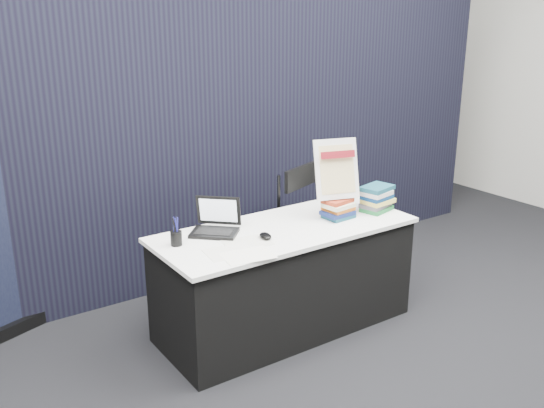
{
  "coord_description": "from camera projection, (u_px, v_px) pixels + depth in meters",
  "views": [
    {
      "loc": [
        -2.26,
        -2.58,
        2.17
      ],
      "look_at": [
        -0.11,
        0.55,
        0.94
      ],
      "focal_mm": 40.0,
      "sensor_mm": 36.0,
      "label": 1
    }
  ],
  "objects": [
    {
      "name": "info_sign",
      "position": [
        337.0,
        170.0,
        4.22
      ],
      "size": [
        0.34,
        0.21,
        0.43
      ],
      "rotation": [
        0.0,
        0.0,
        -0.3
      ],
      "color": "black",
      "rests_on": "book_stack_tall"
    },
    {
      "name": "drape_partition",
      "position": [
        208.0,
        137.0,
        4.79
      ],
      "size": [
        6.0,
        0.08,
        2.4
      ],
      "primitive_type": "cube",
      "color": "black",
      "rests_on": "floor"
    },
    {
      "name": "floor",
      "position": [
        334.0,
        361.0,
        3.91
      ],
      "size": [
        8.0,
        8.0,
        0.0
      ],
      "primitive_type": "plane",
      "color": "black",
      "rests_on": "ground"
    },
    {
      "name": "laptop",
      "position": [
        211.0,
        225.0,
        4.0
      ],
      "size": [
        0.36,
        0.41,
        0.23
      ],
      "rotation": [
        0.0,
        0.0,
        -0.76
      ],
      "color": "black",
      "rests_on": "display_table"
    },
    {
      "name": "brochure_right",
      "position": [
        247.0,
        242.0,
        3.84
      ],
      "size": [
        0.33,
        0.26,
        0.0
      ],
      "primitive_type": "cube",
      "rotation": [
        0.0,
        0.0,
        -0.19
      ],
      "color": "silver",
      "rests_on": "display_table"
    },
    {
      "name": "pen_cup",
      "position": [
        176.0,
        238.0,
        3.79
      ],
      "size": [
        0.08,
        0.08,
        0.09
      ],
      "primitive_type": "cylinder",
      "rotation": [
        0.0,
        0.0,
        0.1
      ],
      "color": "black",
      "rests_on": "display_table"
    },
    {
      "name": "wall_back",
      "position": [
        99.0,
        49.0,
        6.51
      ],
      "size": [
        8.0,
        0.02,
        3.5
      ],
      "primitive_type": "cube",
      "color": "beige",
      "rests_on": "floor"
    },
    {
      "name": "stacking_chair",
      "position": [
        314.0,
        226.0,
        4.72
      ],
      "size": [
        0.58,
        0.59,
        1.0
      ],
      "rotation": [
        0.0,
        0.0,
        0.36
      ],
      "color": "black",
      "rests_on": "floor"
    },
    {
      "name": "book_stack_tall",
      "position": [
        338.0,
        208.0,
        4.28
      ],
      "size": [
        0.21,
        0.17,
        0.14
      ],
      "rotation": [
        0.0,
        0.0,
        0.06
      ],
      "color": "#174B5A",
      "rests_on": "display_table"
    },
    {
      "name": "display_table",
      "position": [
        285.0,
        278.0,
        4.22
      ],
      "size": [
        1.8,
        0.75,
        0.75
      ],
      "color": "black",
      "rests_on": "floor"
    },
    {
      "name": "book_stack_short",
      "position": [
        376.0,
        199.0,
        4.42
      ],
      "size": [
        0.24,
        0.2,
        0.19
      ],
      "rotation": [
        0.0,
        0.0,
        0.15
      ],
      "color": "#1C6932",
      "rests_on": "display_table"
    },
    {
      "name": "brochure_mid",
      "position": [
        248.0,
        255.0,
        3.64
      ],
      "size": [
        0.34,
        0.26,
        0.0
      ],
      "primitive_type": "cube",
      "rotation": [
        0.0,
        0.0,
        -0.16
      ],
      "color": "white",
      "rests_on": "display_table"
    },
    {
      "name": "mouse",
      "position": [
        265.0,
        236.0,
        3.91
      ],
      "size": [
        0.09,
        0.13,
        0.04
      ],
      "primitive_type": "ellipsoid",
      "rotation": [
        0.0,
        0.0,
        -0.21
      ],
      "color": "black",
      "rests_on": "display_table"
    },
    {
      "name": "brochure_left",
      "position": [
        231.0,
        252.0,
        3.69
      ],
      "size": [
        0.33,
        0.25,
        0.0
      ],
      "primitive_type": "cube",
      "rotation": [
        0.0,
        0.0,
        -0.13
      ],
      "color": "silver",
      "rests_on": "display_table"
    }
  ]
}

